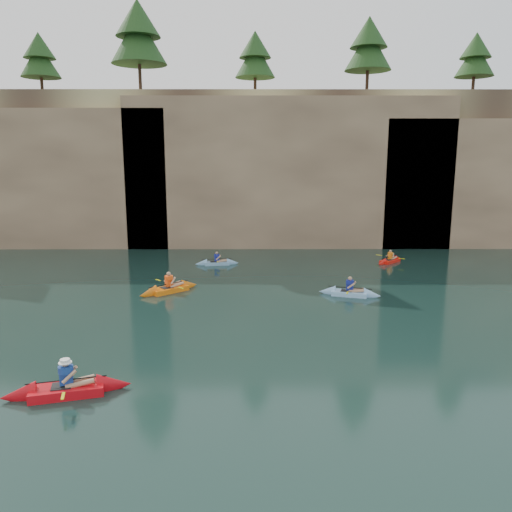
{
  "coord_description": "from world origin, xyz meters",
  "views": [
    {
      "loc": [
        -0.56,
        -15.14,
        6.8
      ],
      "look_at": [
        -0.5,
        3.83,
        3.0
      ],
      "focal_mm": 35.0,
      "sensor_mm": 36.0,
      "label": 1
    }
  ],
  "objects_px": {
    "main_kayaker": "(67,389)",
    "kayaker_red_far": "(390,260)",
    "kayaker_orange": "(169,289)",
    "kayaker_ltblue_near": "(350,293)"
  },
  "relations": [
    {
      "from": "main_kayaker",
      "to": "kayaker_red_far",
      "type": "height_order",
      "value": "main_kayaker"
    },
    {
      "from": "kayaker_red_far",
      "to": "kayaker_ltblue_near",
      "type": "bearing_deg",
      "value": -162.73
    },
    {
      "from": "kayaker_ltblue_near",
      "to": "main_kayaker",
      "type": "bearing_deg",
      "value": -117.03
    },
    {
      "from": "kayaker_ltblue_near",
      "to": "kayaker_red_far",
      "type": "xyz_separation_m",
      "value": [
        4.13,
        7.91,
        -0.02
      ]
    },
    {
      "from": "kayaker_orange",
      "to": "kayaker_red_far",
      "type": "relative_size",
      "value": 1.26
    },
    {
      "from": "main_kayaker",
      "to": "kayaker_red_far",
      "type": "relative_size",
      "value": 1.52
    },
    {
      "from": "kayaker_red_far",
      "to": "main_kayaker",
      "type": "bearing_deg",
      "value": -173.04
    },
    {
      "from": "main_kayaker",
      "to": "kayaker_orange",
      "type": "relative_size",
      "value": 1.21
    },
    {
      "from": "main_kayaker",
      "to": "kayaker_red_far",
      "type": "distance_m",
      "value": 23.29
    },
    {
      "from": "main_kayaker",
      "to": "kayaker_red_far",
      "type": "bearing_deg",
      "value": 36.85
    }
  ]
}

